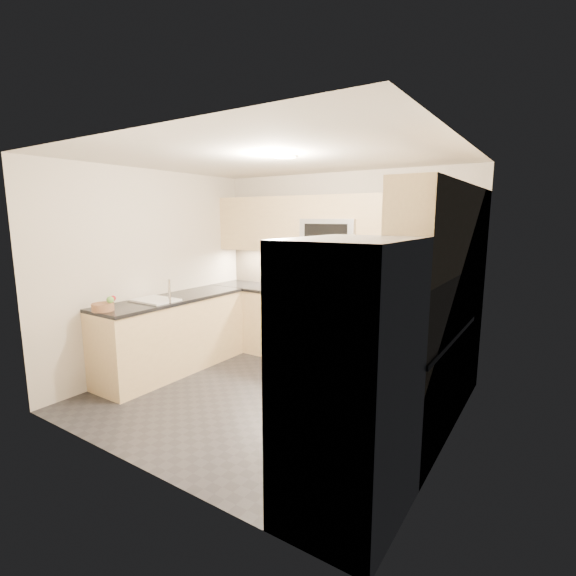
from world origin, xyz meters
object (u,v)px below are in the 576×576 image
object	(u,v)px
utensil_bowl	(455,302)
cutting_board	(285,288)
fruit_basket	(103,307)
gas_range	(327,330)
refrigerator	(350,382)
microwave	(333,235)

from	to	relation	value
utensil_bowl	cutting_board	size ratio (longest dim) A/B	0.67
cutting_board	fruit_basket	distance (m)	2.40
gas_range	cutting_board	world-z (taller)	cutting_board
refrigerator	microwave	bearing A→B (deg)	119.62
utensil_bowl	cutting_board	distance (m)	2.27
refrigerator	cutting_board	xyz separation A→B (m)	(-2.15, 2.50, 0.05)
microwave	gas_range	bearing A→B (deg)	-90.00
refrigerator	fruit_basket	size ratio (longest dim) A/B	7.97
cutting_board	microwave	bearing A→B (deg)	4.10
microwave	cutting_board	size ratio (longest dim) A/B	2.02
gas_range	microwave	xyz separation A→B (m)	(0.00, 0.12, 1.24)
microwave	refrigerator	bearing A→B (deg)	-60.38
fruit_basket	gas_range	bearing A→B (deg)	55.05
microwave	refrigerator	distance (m)	3.04
utensil_bowl	microwave	bearing A→B (deg)	175.03
gas_range	refrigerator	world-z (taller)	refrigerator
cutting_board	refrigerator	bearing A→B (deg)	-49.29
microwave	refrigerator	world-z (taller)	microwave
gas_range	refrigerator	size ratio (longest dim) A/B	0.51
gas_range	fruit_basket	distance (m)	2.71
utensil_bowl	cutting_board	bearing A→B (deg)	177.83
microwave	cutting_board	xyz separation A→B (m)	(-0.70, -0.05, -0.75)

